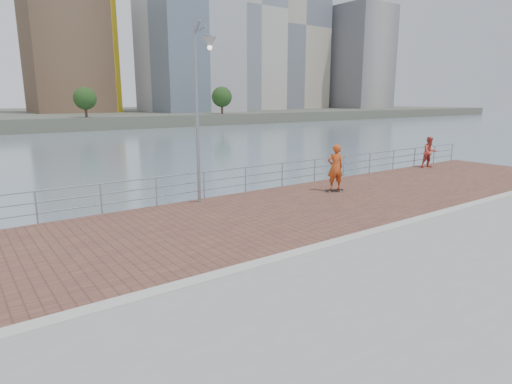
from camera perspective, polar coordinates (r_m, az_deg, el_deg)
water at (r=12.33m, az=5.72°, el=-16.83°), size 400.00×400.00×0.00m
brick_lane at (r=14.22m, az=-3.81°, el=-3.96°), size 40.00×6.80×0.02m
curb at (r=11.48m, az=5.94°, el=-7.95°), size 40.00×0.40×0.06m
guardrail at (r=16.95m, az=-10.00°, el=0.92°), size 39.06×0.06×1.13m
street_lamp at (r=16.02m, az=-7.18°, el=14.19°), size 0.47×1.35×6.39m
skateboard at (r=18.96m, az=10.41°, el=0.26°), size 0.80×0.49×0.09m
skateboarder at (r=18.78m, az=10.53°, el=3.26°), size 0.85×0.71×1.98m
bystander at (r=27.11m, az=22.13°, el=4.94°), size 1.06×0.95×1.80m
skyline at (r=119.92m, az=-19.32°, el=21.63°), size 233.00×41.00×60.14m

